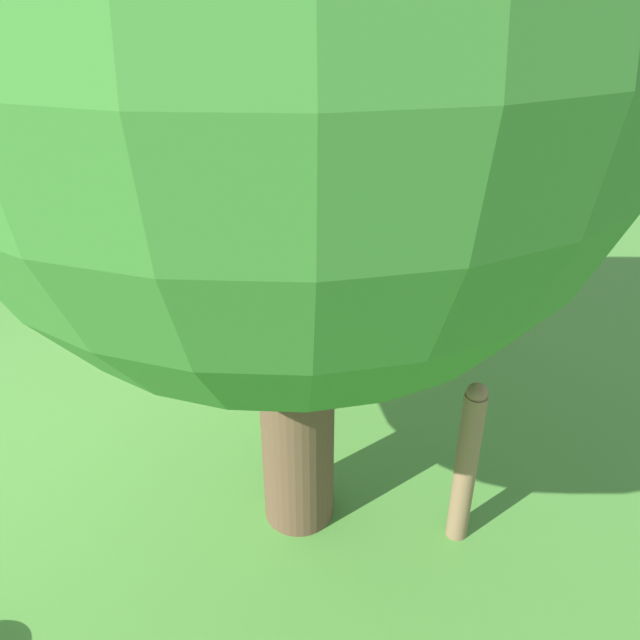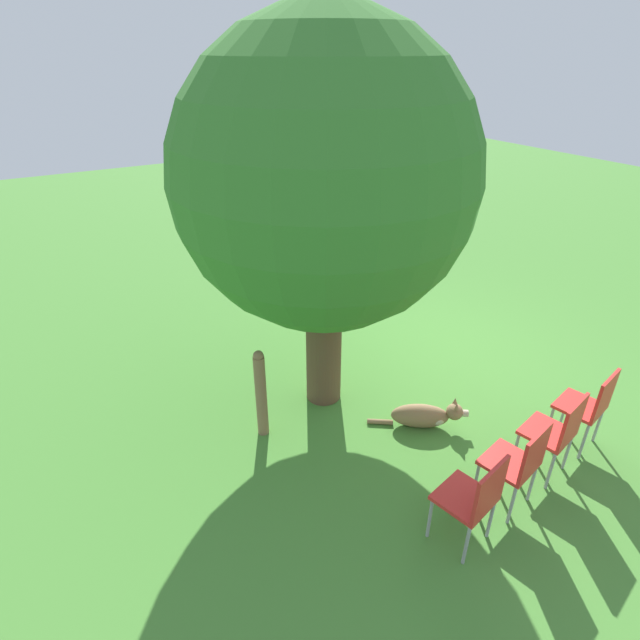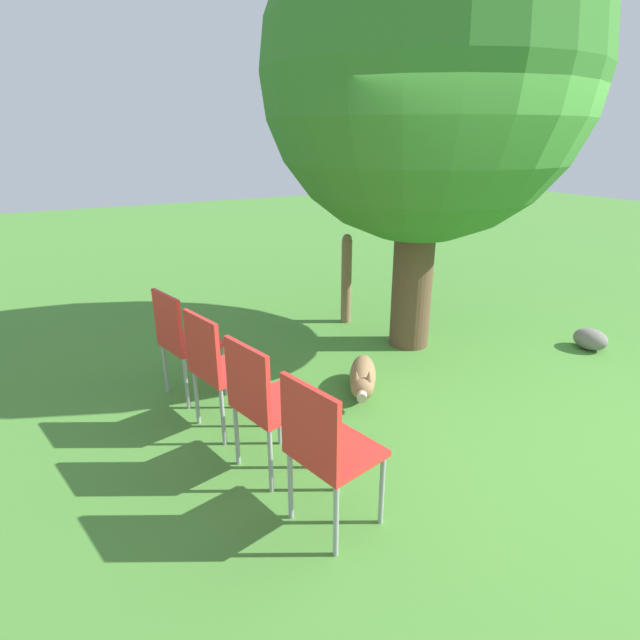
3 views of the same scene
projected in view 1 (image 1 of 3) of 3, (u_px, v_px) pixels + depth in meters
The scene contains 8 objects.
ground_plane at pixel (104, 437), 4.43m from camera, with size 30.00×30.00×0.00m, color #478433.
oak_tree at pixel (289, 46), 2.55m from camera, with size 3.03×3.03×4.16m.
dog at pixel (280, 375), 4.85m from camera, with size 0.69×0.95×0.38m.
fence_post at pixel (466, 463), 3.41m from camera, with size 0.12×0.12×1.07m.
red_chair_0 at pixel (219, 252), 5.95m from camera, with size 0.51×0.52×0.95m.
red_chair_1 at pixel (283, 260), 5.79m from camera, with size 0.51×0.52×0.95m.
red_chair_2 at pixel (350, 268), 5.62m from camera, with size 0.51×0.52×0.95m.
red_chair_3 at pixel (421, 277), 5.46m from camera, with size 0.51×0.52×0.95m.
Camera 1 is at (2.47, 2.88, 2.88)m, focal length 35.00 mm.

